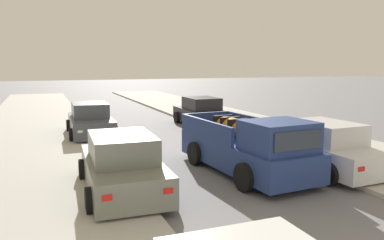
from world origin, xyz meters
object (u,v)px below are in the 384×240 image
Objects in this scene: car_right_mid at (201,113)px; car_left_far at (122,166)px; car_left_near at (323,148)px; pickup_truck at (248,147)px; car_right_near at (90,121)px.

car_right_mid is 10.99m from car_left_far.
car_left_near is at bearing -2.25° from car_left_far.
car_left_near is (2.35, -0.56, -0.10)m from pickup_truck.
car_left_near is at bearing -54.72° from car_right_near.
pickup_truck is at bearing 166.55° from car_left_near.
pickup_truck is 1.24× the size of car_right_near.
car_right_near is at bearing 88.56° from car_left_far.
pickup_truck reaches higher than car_left_far.
car_left_far is (-6.22, 0.24, 0.00)m from car_left_near.
car_right_mid is (2.25, 8.82, -0.10)m from pickup_truck.
car_right_near is 0.99× the size of car_left_far.
car_right_mid is at bearing 90.63° from car_left_near.
car_left_near is 1.00× the size of car_right_near.
pickup_truck reaches higher than car_right_near.
car_right_mid and car_left_far have the same top height.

